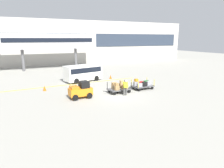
{
  "coord_description": "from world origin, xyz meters",
  "views": [
    {
      "loc": [
        -8.44,
        -17.06,
        5.48
      ],
      "look_at": [
        -0.37,
        0.71,
        0.98
      ],
      "focal_mm": 31.73,
      "sensor_mm": 36.0,
      "label": 1
    }
  ],
  "objects_px": {
    "safety_cone_near": "(111,77)",
    "safety_cone_far": "(45,88)",
    "baggage_handler": "(125,87)",
    "baggage_tug": "(81,90)",
    "baggage_cart_middle": "(142,84)",
    "shuttle_van": "(83,72)",
    "baggage_cart_lead": "(119,87)"
  },
  "relations": [
    {
      "from": "baggage_cart_lead",
      "to": "safety_cone_near",
      "type": "relative_size",
      "value": 5.53
    },
    {
      "from": "baggage_tug",
      "to": "baggage_handler",
      "type": "height_order",
      "value": "baggage_tug"
    },
    {
      "from": "baggage_tug",
      "to": "safety_cone_far",
      "type": "distance_m",
      "value": 5.09
    },
    {
      "from": "safety_cone_near",
      "to": "baggage_tug",
      "type": "bearing_deg",
      "value": -131.04
    },
    {
      "from": "baggage_cart_lead",
      "to": "shuttle_van",
      "type": "bearing_deg",
      "value": 104.21
    },
    {
      "from": "baggage_handler",
      "to": "safety_cone_near",
      "type": "xyz_separation_m",
      "value": [
        2.03,
        8.14,
        -0.59
      ]
    },
    {
      "from": "safety_cone_far",
      "to": "shuttle_van",
      "type": "bearing_deg",
      "value": 30.99
    },
    {
      "from": "baggage_handler",
      "to": "baggage_cart_middle",
      "type": "bearing_deg",
      "value": 26.66
    },
    {
      "from": "baggage_handler",
      "to": "safety_cone_far",
      "type": "height_order",
      "value": "baggage_handler"
    },
    {
      "from": "baggage_handler",
      "to": "shuttle_van",
      "type": "relative_size",
      "value": 0.31
    },
    {
      "from": "baggage_tug",
      "to": "baggage_cart_middle",
      "type": "distance_m",
      "value": 7.13
    },
    {
      "from": "safety_cone_far",
      "to": "baggage_tug",
      "type": "bearing_deg",
      "value": -56.14
    },
    {
      "from": "baggage_cart_middle",
      "to": "baggage_tug",
      "type": "bearing_deg",
      "value": -176.0
    },
    {
      "from": "baggage_cart_middle",
      "to": "shuttle_van",
      "type": "distance_m",
      "value": 8.34
    },
    {
      "from": "baggage_cart_lead",
      "to": "shuttle_van",
      "type": "relative_size",
      "value": 0.59
    },
    {
      "from": "baggage_cart_middle",
      "to": "safety_cone_far",
      "type": "relative_size",
      "value": 5.53
    },
    {
      "from": "baggage_handler",
      "to": "shuttle_van",
      "type": "height_order",
      "value": "shuttle_van"
    },
    {
      "from": "baggage_tug",
      "to": "safety_cone_near",
      "type": "distance_m",
      "value": 9.54
    },
    {
      "from": "baggage_handler",
      "to": "safety_cone_far",
      "type": "bearing_deg",
      "value": 143.8
    },
    {
      "from": "baggage_cart_middle",
      "to": "safety_cone_near",
      "type": "distance_m",
      "value": 6.75
    },
    {
      "from": "baggage_tug",
      "to": "safety_cone_far",
      "type": "relative_size",
      "value": 3.94
    },
    {
      "from": "baggage_cart_middle",
      "to": "shuttle_van",
      "type": "relative_size",
      "value": 0.59
    },
    {
      "from": "shuttle_van",
      "to": "safety_cone_far",
      "type": "xyz_separation_m",
      "value": [
        -5.2,
        -3.12,
        -0.96
      ]
    },
    {
      "from": "baggage_tug",
      "to": "baggage_cart_lead",
      "type": "xyz_separation_m",
      "value": [
        4.16,
        0.29,
        -0.2
      ]
    },
    {
      "from": "baggage_cart_lead",
      "to": "safety_cone_near",
      "type": "bearing_deg",
      "value": 73.07
    },
    {
      "from": "baggage_cart_lead",
      "to": "baggage_cart_middle",
      "type": "distance_m",
      "value": 2.96
    },
    {
      "from": "safety_cone_near",
      "to": "safety_cone_far",
      "type": "relative_size",
      "value": 1.0
    },
    {
      "from": "baggage_cart_middle",
      "to": "safety_cone_far",
      "type": "xyz_separation_m",
      "value": [
        -9.93,
        3.71,
        -0.25
      ]
    },
    {
      "from": "baggage_tug",
      "to": "baggage_cart_middle",
      "type": "height_order",
      "value": "baggage_tug"
    },
    {
      "from": "baggage_cart_lead",
      "to": "shuttle_van",
      "type": "distance_m",
      "value": 7.29
    },
    {
      "from": "shuttle_van",
      "to": "safety_cone_far",
      "type": "relative_size",
      "value": 9.3
    },
    {
      "from": "baggage_cart_lead",
      "to": "safety_cone_far",
      "type": "relative_size",
      "value": 5.53
    }
  ]
}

